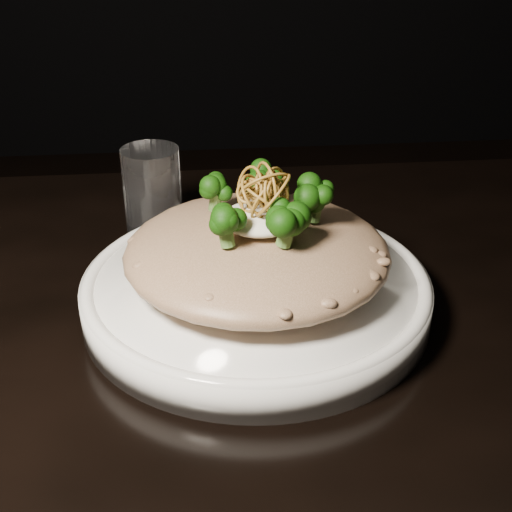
# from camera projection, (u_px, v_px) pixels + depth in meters

# --- Properties ---
(table) EXTENTS (1.10, 0.80, 0.75)m
(table) POSITION_uv_depth(u_px,v_px,m) (275.00, 418.00, 0.65)
(table) COLOR black
(table) RESTS_ON ground
(plate) EXTENTS (0.31, 0.31, 0.03)m
(plate) POSITION_uv_depth(u_px,v_px,m) (256.00, 293.00, 0.65)
(plate) COLOR white
(plate) RESTS_ON table
(risotto) EXTENTS (0.24, 0.24, 0.05)m
(risotto) POSITION_uv_depth(u_px,v_px,m) (257.00, 252.00, 0.63)
(risotto) COLOR brown
(risotto) RESTS_ON plate
(broccoli) EXTENTS (0.13, 0.13, 0.05)m
(broccoli) POSITION_uv_depth(u_px,v_px,m) (259.00, 199.00, 0.60)
(broccoli) COLOR black
(broccoli) RESTS_ON risotto
(cheese) EXTENTS (0.07, 0.07, 0.02)m
(cheese) POSITION_uv_depth(u_px,v_px,m) (260.00, 218.00, 0.61)
(cheese) COLOR white
(cheese) RESTS_ON risotto
(shallots) EXTENTS (0.06, 0.06, 0.04)m
(shallots) POSITION_uv_depth(u_px,v_px,m) (263.00, 187.00, 0.60)
(shallots) COLOR brown
(shallots) RESTS_ON cheese
(drinking_glass) EXTENTS (0.08, 0.08, 0.11)m
(drinking_glass) POSITION_uv_depth(u_px,v_px,m) (153.00, 197.00, 0.74)
(drinking_glass) COLOR silver
(drinking_glass) RESTS_ON table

